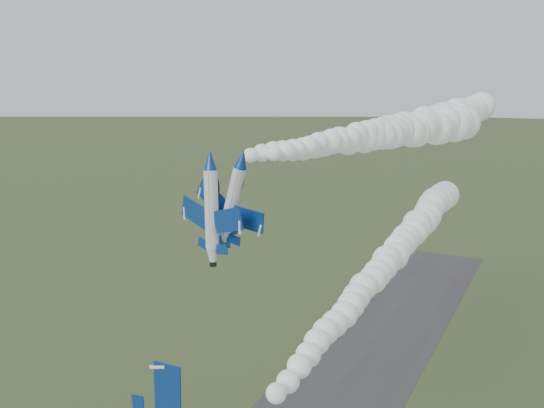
# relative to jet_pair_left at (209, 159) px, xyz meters

# --- Properties ---
(smoke_trail_jet_lead) EXTENTS (6.81, 71.76, 5.00)m
(smoke_trail_jet_lead) POSITION_rel_jet_pair_left_xyz_m (16.32, 18.15, -14.21)
(smoke_trail_jet_lead) COLOR white
(jet_pair_left) EXTENTS (11.46, 13.14, 3.37)m
(jet_pair_left) POSITION_rel_jet_pair_left_xyz_m (0.00, 0.00, 0.00)
(jet_pair_left) COLOR white
(smoke_trail_jet_pair_left) EXTENTS (25.54, 53.08, 5.74)m
(smoke_trail_jet_pair_left) POSITION_rel_jet_pair_left_xyz_m (10.86, 28.65, 0.79)
(smoke_trail_jet_pair_left) COLOR white
(jet_pair_right) EXTENTS (10.42, 12.82, 4.17)m
(jet_pair_right) POSITION_rel_jet_pair_left_xyz_m (3.59, 1.01, 0.17)
(jet_pair_right) COLOR white
(smoke_trail_jet_pair_right) EXTENTS (20.74, 65.98, 5.46)m
(smoke_trail_jet_pair_right) POSITION_rel_jet_pair_left_xyz_m (12.52, 36.15, 1.87)
(smoke_trail_jet_pair_right) COLOR white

